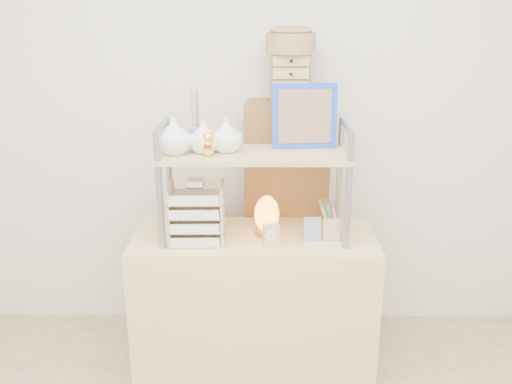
% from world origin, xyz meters
% --- Properties ---
extents(room_shell, '(3.42, 3.41, 2.61)m').
position_xyz_m(room_shell, '(0.00, 0.39, 1.69)').
color(room_shell, silver).
rests_on(room_shell, ground).
extents(desk, '(1.20, 0.50, 0.75)m').
position_xyz_m(desk, '(0.00, 1.20, 0.38)').
color(desk, tan).
rests_on(desk, ground).
extents(cabinet, '(0.48, 0.29, 1.35)m').
position_xyz_m(cabinet, '(0.18, 1.57, 0.68)').
color(cabinet, brown).
rests_on(cabinet, ground).
extents(hutch, '(0.90, 0.34, 0.73)m').
position_xyz_m(hutch, '(-0.10, 1.21, 1.20)').
color(hutch, gray).
rests_on(hutch, desk).
extents(letter_tray, '(0.26, 0.24, 0.31)m').
position_xyz_m(letter_tray, '(-0.28, 1.14, 0.87)').
color(letter_tray, tan).
rests_on(letter_tray, desk).
extents(salt_lamp, '(0.13, 0.12, 0.20)m').
position_xyz_m(salt_lamp, '(0.06, 1.21, 0.85)').
color(salt_lamp, brown).
rests_on(salt_lamp, desk).
extents(desk_clock, '(0.08, 0.05, 0.11)m').
position_xyz_m(desk_clock, '(0.08, 1.07, 0.80)').
color(desk_clock, tan).
rests_on(desk_clock, desk).
extents(postcard_stand, '(0.18, 0.06, 0.13)m').
position_xyz_m(postcard_stand, '(0.32, 1.12, 0.79)').
color(postcard_stand, white).
rests_on(postcard_stand, desk).
extents(drawer_chest, '(0.20, 0.16, 0.25)m').
position_xyz_m(drawer_chest, '(0.18, 1.55, 1.48)').
color(drawer_chest, brown).
rests_on(drawer_chest, cabinet).
extents(woven_basket, '(0.25, 0.25, 0.10)m').
position_xyz_m(woven_basket, '(0.18, 1.55, 1.65)').
color(woven_basket, brown).
rests_on(woven_basket, drawer_chest).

